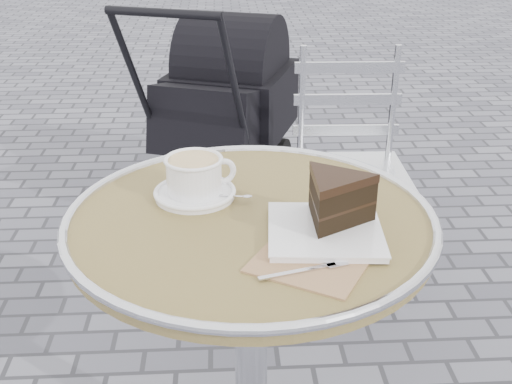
{
  "coord_description": "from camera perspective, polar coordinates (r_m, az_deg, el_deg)",
  "views": [
    {
      "loc": [
        -0.05,
        -1.09,
        1.3
      ],
      "look_at": [
        0.01,
        0.0,
        0.78
      ],
      "focal_mm": 45.0,
      "sensor_mm": 36.0,
      "label": 1
    }
  ],
  "objects": [
    {
      "name": "cafe_table",
      "position": [
        1.32,
        -0.46,
        -8.49
      ],
      "size": [
        0.72,
        0.72,
        0.74
      ],
      "color": "silver",
      "rests_on": "ground"
    },
    {
      "name": "cappuccino_set",
      "position": [
        1.3,
        -5.41,
        1.11
      ],
      "size": [
        0.19,
        0.16,
        0.08
      ],
      "rotation": [
        0.0,
        0.0,
        0.29
      ],
      "color": "white",
      "rests_on": "cafe_table"
    },
    {
      "name": "cake_plate_set",
      "position": [
        1.17,
        6.82,
        -1.29
      ],
      "size": [
        0.26,
        0.31,
        0.11
      ],
      "rotation": [
        0.0,
        0.0,
        -0.08
      ],
      "color": "#A17658",
      "rests_on": "cafe_table"
    },
    {
      "name": "bistro_chair",
      "position": [
        2.22,
        8.24,
        4.41
      ],
      "size": [
        0.38,
        0.38,
        0.83
      ],
      "rotation": [
        0.0,
        0.0,
        -0.03
      ],
      "color": "silver",
      "rests_on": "ground"
    },
    {
      "name": "baby_stroller",
      "position": [
        2.72,
        -2.78,
        6.85
      ],
      "size": [
        0.7,
        1.01,
        0.96
      ],
      "rotation": [
        0.0,
        0.0,
        -0.34
      ],
      "color": "black",
      "rests_on": "ground"
    }
  ]
}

